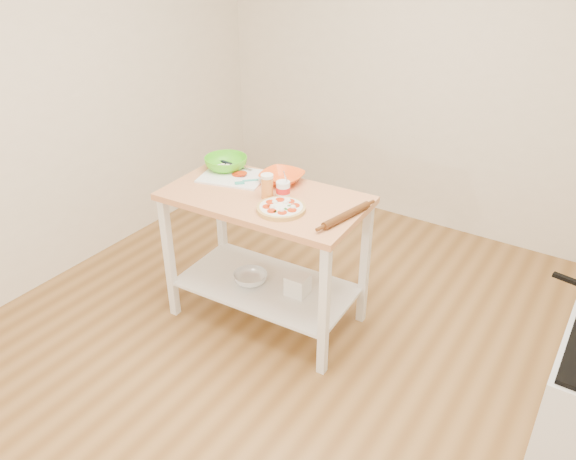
# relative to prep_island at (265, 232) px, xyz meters

# --- Properties ---
(room_shell) EXTENTS (4.04, 4.54, 2.74)m
(room_shell) POSITION_rel_prep_island_xyz_m (0.40, -0.39, 0.70)
(room_shell) COLOR olive
(room_shell) RESTS_ON ground
(prep_island) EXTENTS (1.23, 0.72, 0.90)m
(prep_island) POSITION_rel_prep_island_xyz_m (0.00, 0.00, 0.00)
(prep_island) COLOR tan
(prep_island) RESTS_ON ground
(pizza) EXTENTS (0.28, 0.28, 0.04)m
(pizza) POSITION_rel_prep_island_xyz_m (0.19, -0.11, 0.27)
(pizza) COLOR #DEB45E
(pizza) RESTS_ON prep_island
(cutting_board) EXTENTS (0.46, 0.39, 0.04)m
(cutting_board) POSITION_rel_prep_island_xyz_m (-0.32, 0.11, 0.26)
(cutting_board) COLOR white
(cutting_board) RESTS_ON prep_island
(spatula) EXTENTS (0.11, 0.14, 0.01)m
(spatula) POSITION_rel_prep_island_xyz_m (-0.19, 0.07, 0.27)
(spatula) COLOR teal
(spatula) RESTS_ON cutting_board
(knife) EXTENTS (0.27, 0.04, 0.01)m
(knife) POSITION_rel_prep_island_xyz_m (-0.44, 0.23, 0.27)
(knife) COLOR silver
(knife) RESTS_ON cutting_board
(orange_bowl) EXTENTS (0.27, 0.27, 0.06)m
(orange_bowl) POSITION_rel_prep_island_xyz_m (-0.02, 0.21, 0.28)
(orange_bowl) COLOR #FE5D19
(orange_bowl) RESTS_ON prep_island
(green_bowl) EXTENTS (0.34, 0.34, 0.09)m
(green_bowl) POSITION_rel_prep_island_xyz_m (-0.43, 0.18, 0.29)
(green_bowl) COLOR #4AC918
(green_bowl) RESTS_ON prep_island
(beer_pint) EXTENTS (0.07, 0.07, 0.15)m
(beer_pint) POSITION_rel_prep_island_xyz_m (0.03, -0.02, 0.32)
(beer_pint) COLOR orange
(beer_pint) RESTS_ON prep_island
(yogurt_tub) EXTENTS (0.08, 0.08, 0.18)m
(yogurt_tub) POSITION_rel_prep_island_xyz_m (0.11, 0.04, 0.30)
(yogurt_tub) COLOR white
(yogurt_tub) RESTS_ON prep_island
(rolling_pin) EXTENTS (0.12, 0.36, 0.04)m
(rolling_pin) POSITION_rel_prep_island_xyz_m (0.55, 0.00, 0.27)
(rolling_pin) COLOR #5A3114
(rolling_pin) RESTS_ON prep_island
(shelf_glass_bowl) EXTENTS (0.24, 0.24, 0.07)m
(shelf_glass_bowl) POSITION_rel_prep_island_xyz_m (-0.10, -0.04, -0.36)
(shelf_glass_bowl) COLOR silver
(shelf_glass_bowl) RESTS_ON prep_island
(shelf_bin) EXTENTS (0.14, 0.14, 0.13)m
(shelf_bin) POSITION_rel_prep_island_xyz_m (0.22, 0.02, -0.32)
(shelf_bin) COLOR white
(shelf_bin) RESTS_ON prep_island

